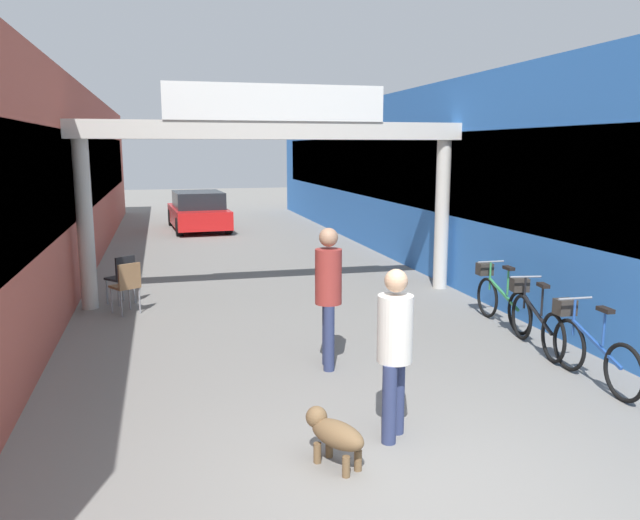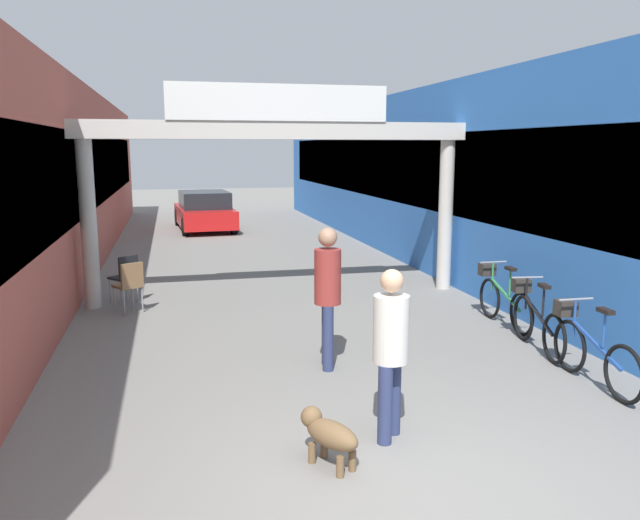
# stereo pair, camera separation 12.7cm
# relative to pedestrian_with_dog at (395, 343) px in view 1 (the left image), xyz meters

# --- Properties ---
(ground_plane) EXTENTS (80.00, 80.00, 0.00)m
(ground_plane) POSITION_rel_pedestrian_with_dog_xyz_m (-0.05, -0.94, -0.96)
(ground_plane) COLOR gray
(storefront_left) EXTENTS (3.00, 26.00, 4.14)m
(storefront_left) POSITION_rel_pedestrian_with_dog_xyz_m (-5.14, 10.06, 1.11)
(storefront_left) COLOR #B25142
(storefront_left) RESTS_ON ground_plane
(storefront_right) EXTENTS (3.00, 26.00, 4.14)m
(storefront_right) POSITION_rel_pedestrian_with_dog_xyz_m (5.04, 10.06, 1.11)
(storefront_right) COLOR blue
(storefront_right) RESTS_ON ground_plane
(arcade_sign_gateway) EXTENTS (7.40, 0.47, 3.91)m
(arcade_sign_gateway) POSITION_rel_pedestrian_with_dog_xyz_m (-0.05, 6.00, 1.79)
(arcade_sign_gateway) COLOR beige
(arcade_sign_gateway) RESTS_ON ground_plane
(pedestrian_with_dog) EXTENTS (0.48, 0.48, 1.68)m
(pedestrian_with_dog) POSITION_rel_pedestrian_with_dog_xyz_m (0.00, 0.00, 0.00)
(pedestrian_with_dog) COLOR navy
(pedestrian_with_dog) RESTS_ON ground_plane
(pedestrian_companion) EXTENTS (0.40, 0.40, 1.82)m
(pedestrian_companion) POSITION_rel_pedestrian_with_dog_xyz_m (-0.10, 2.08, 0.09)
(pedestrian_companion) COLOR navy
(pedestrian_companion) RESTS_ON ground_plane
(dog_on_leash) EXTENTS (0.53, 0.68, 0.48)m
(dog_on_leash) POSITION_rel_pedestrian_with_dog_xyz_m (-0.71, -0.36, -0.66)
(dog_on_leash) COLOR brown
(dog_on_leash) RESTS_ON ground_plane
(bicycle_blue_nearest) EXTENTS (0.46, 1.69, 0.98)m
(bicycle_blue_nearest) POSITION_rel_pedestrian_with_dog_xyz_m (2.83, 0.83, -0.53)
(bicycle_blue_nearest) COLOR black
(bicycle_blue_nearest) RESTS_ON ground_plane
(bicycle_black_second) EXTENTS (0.46, 1.68, 0.98)m
(bicycle_black_second) POSITION_rel_pedestrian_with_dog_xyz_m (2.93, 2.16, -0.53)
(bicycle_black_second) COLOR black
(bicycle_black_second) RESTS_ON ground_plane
(bicycle_green_third) EXTENTS (0.46, 1.69, 0.98)m
(bicycle_green_third) POSITION_rel_pedestrian_with_dog_xyz_m (3.10, 3.38, -0.53)
(bicycle_green_third) COLOR black
(bicycle_green_third) RESTS_ON ground_plane
(bollard_post_metal) EXTENTS (0.10, 0.10, 1.09)m
(bollard_post_metal) POSITION_rel_pedestrian_with_dog_xyz_m (0.65, 1.68, -0.41)
(bollard_post_metal) COLOR gray
(bollard_post_metal) RESTS_ON ground_plane
(cafe_chair_wood_nearer) EXTENTS (0.55, 0.55, 0.89)m
(cafe_chair_wood_nearer) POSITION_rel_pedestrian_with_dog_xyz_m (-2.73, 5.46, -0.42)
(cafe_chair_wood_nearer) COLOR gray
(cafe_chair_wood_nearer) RESTS_ON ground_plane
(cafe_chair_black_farther) EXTENTS (0.56, 0.56, 0.89)m
(cafe_chair_black_farther) POSITION_rel_pedestrian_with_dog_xyz_m (-2.84, 6.20, -0.42)
(cafe_chair_black_farther) COLOR gray
(cafe_chair_black_farther) RESTS_ON ground_plane
(parked_car_red) EXTENTS (2.02, 4.11, 1.33)m
(parked_car_red) POSITION_rel_pedestrian_with_dog_xyz_m (-0.89, 16.51, -0.32)
(parked_car_red) COLOR red
(parked_car_red) RESTS_ON ground_plane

